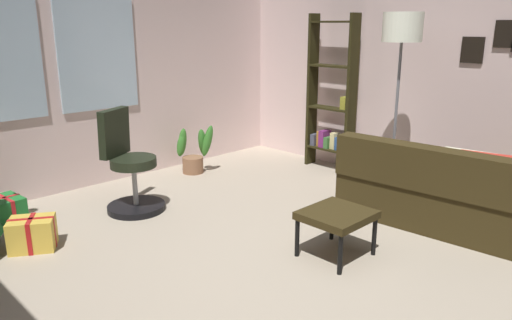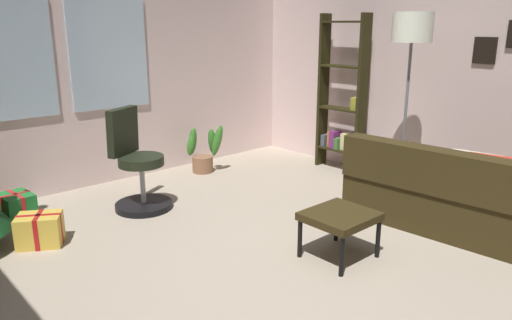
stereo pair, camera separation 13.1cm
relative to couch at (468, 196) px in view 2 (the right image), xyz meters
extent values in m
cube|color=tan|center=(-1.87, 0.29, -0.32)|extent=(5.29, 6.15, 0.10)
cube|color=beige|center=(-1.87, 3.42, 1.05)|extent=(5.29, 0.10, 2.65)
cube|color=silver|center=(-2.79, 3.36, 1.18)|extent=(0.90, 0.03, 1.20)
cube|color=silver|center=(-1.74, 3.36, 1.18)|extent=(0.90, 0.03, 1.20)
cube|color=beige|center=(0.83, 0.29, 1.05)|extent=(0.10, 6.15, 2.65)
cube|color=black|center=(0.77, 0.34, 1.25)|extent=(0.02, 0.22, 0.26)
cube|color=#322712|center=(-0.11, 0.10, -0.08)|extent=(0.98, 1.82, 0.39)
cube|color=#322712|center=(-0.46, 0.08, 0.31)|extent=(0.32, 1.77, 0.38)
cube|color=#322712|center=(-0.17, 0.91, 0.22)|extent=(0.86, 0.20, 0.20)
cube|color=#B42F24|center=(-0.31, -0.31, 0.29)|extent=(0.28, 0.43, 0.41)
cube|color=beige|center=(-0.32, -0.17, 0.29)|extent=(0.25, 0.42, 0.41)
cube|color=#322712|center=(-1.38, 0.37, 0.07)|extent=(0.51, 0.47, 0.06)
cylinder|color=black|center=(-1.60, 0.16, -0.12)|extent=(0.04, 0.04, 0.31)
cylinder|color=black|center=(-1.15, 0.16, -0.12)|extent=(0.04, 0.04, 0.31)
cylinder|color=black|center=(-1.60, 0.57, -0.12)|extent=(0.04, 0.04, 0.31)
cylinder|color=black|center=(-1.15, 0.57, -0.12)|extent=(0.04, 0.04, 0.31)
cube|color=#1E722D|center=(-2.98, 2.95, -0.16)|extent=(0.29, 0.36, 0.22)
cube|color=red|center=(-2.98, 2.95, -0.16)|extent=(0.07, 0.35, 0.23)
cube|color=red|center=(-2.98, 2.95, -0.16)|extent=(0.27, 0.06, 0.23)
cube|color=gold|center=(-3.04, 2.17, -0.14)|extent=(0.43, 0.40, 0.26)
cube|color=#B21919|center=(-3.04, 2.17, -0.14)|extent=(0.32, 0.21, 0.27)
cube|color=#B21919|center=(-3.04, 2.17, -0.14)|extent=(0.17, 0.24, 0.27)
cylinder|color=black|center=(-1.98, 2.33, -0.24)|extent=(0.56, 0.56, 0.06)
cylinder|color=#B2B2B7|center=(-1.98, 2.33, 0.00)|extent=(0.05, 0.05, 0.43)
cylinder|color=black|center=(-1.98, 2.33, 0.22)|extent=(0.44, 0.44, 0.09)
cube|color=black|center=(-2.07, 2.50, 0.50)|extent=(0.40, 0.26, 0.46)
cube|color=black|center=(0.56, 1.61, 0.68)|extent=(0.18, 0.04, 1.90)
cube|color=black|center=(0.56, 2.21, 0.68)|extent=(0.18, 0.04, 1.90)
cube|color=black|center=(0.56, 1.91, -0.02)|extent=(0.18, 0.56, 0.02)
cube|color=black|center=(0.56, 1.91, 0.49)|extent=(0.18, 0.56, 0.02)
cube|color=black|center=(0.56, 1.91, 1.01)|extent=(0.18, 0.56, 0.02)
cube|color=black|center=(0.56, 1.91, 1.53)|extent=(0.18, 0.56, 0.02)
cube|color=maroon|center=(0.57, 1.70, 0.07)|extent=(0.15, 0.04, 0.17)
cube|color=#294B85|center=(0.58, 1.77, 0.07)|extent=(0.14, 0.07, 0.16)
cube|color=beige|center=(0.58, 1.85, 0.09)|extent=(0.13, 0.07, 0.20)
cube|color=#3A6C36|center=(0.56, 1.92, 0.06)|extent=(0.17, 0.06, 0.14)
cube|color=#71266A|center=(0.57, 1.99, 0.09)|extent=(0.16, 0.08, 0.21)
cube|color=#B1762B|center=(0.59, 2.07, 0.08)|extent=(0.13, 0.05, 0.19)
cube|color=#434757|center=(0.57, 2.14, 0.06)|extent=(0.16, 0.06, 0.15)
cube|color=olive|center=(0.58, 1.71, 0.58)|extent=(0.13, 0.07, 0.15)
cylinder|color=slate|center=(0.13, 0.78, -0.26)|extent=(0.28, 0.28, 0.03)
cylinder|color=slate|center=(0.13, 0.78, 0.54)|extent=(0.03, 0.03, 1.58)
cylinder|color=white|center=(0.13, 0.78, 1.47)|extent=(0.38, 0.38, 0.28)
cylinder|color=#885D41|center=(-0.81, 2.95, -0.17)|extent=(0.25, 0.25, 0.20)
ellipsoid|color=#357528|center=(-0.88, 3.08, 0.06)|extent=(0.17, 0.16, 0.30)
ellipsoid|color=#357528|center=(-0.85, 3.09, 0.10)|extent=(0.14, 0.19, 0.37)
ellipsoid|color=#357528|center=(-0.67, 2.93, 0.10)|extent=(0.17, 0.15, 0.36)
ellipsoid|color=#357528|center=(-0.66, 2.84, 0.12)|extent=(0.21, 0.21, 0.41)
camera|label=1|loc=(-4.31, -1.72, 1.50)|focal=34.35mm
camera|label=2|loc=(-4.22, -1.81, 1.50)|focal=34.35mm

